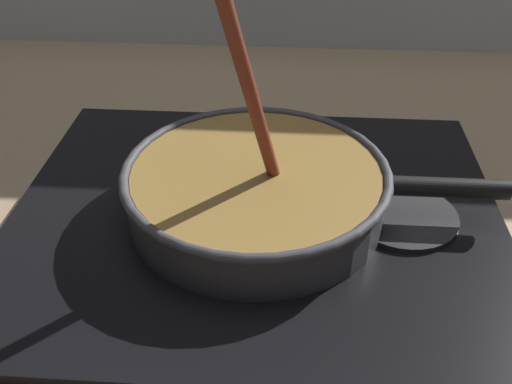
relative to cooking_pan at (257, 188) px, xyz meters
The scene contains 4 objects.
hob_plate 0.04m from the cooking_pan, 169.44° to the left, with size 0.56×0.48×0.01m, color black.
burner_ring 0.03m from the cooking_pan, 169.44° to the left, with size 0.20×0.20×0.01m, color #592D0C.
spare_burner 0.17m from the cooking_pan, ahead, with size 0.12×0.12×0.01m, color #262628.
cooking_pan is the anchor object (origin of this frame).
Camera 1 is at (0.01, -0.29, 0.41)m, focal length 40.75 mm.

